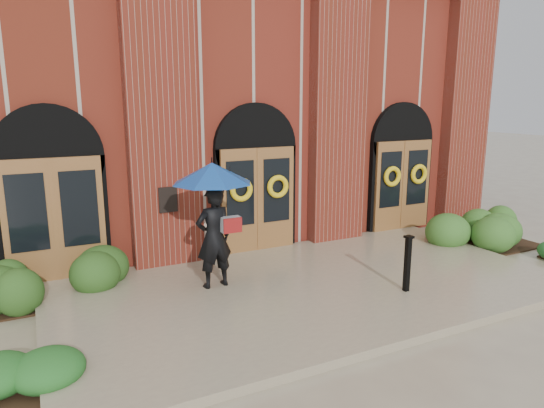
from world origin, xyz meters
TOP-DOWN VIEW (x-y plane):
  - ground at (0.00, 0.00)m, footprint 90.00×90.00m
  - landing at (0.00, 0.15)m, footprint 10.00×5.30m
  - church_building at (0.00, 8.78)m, footprint 16.20×12.53m
  - man_with_umbrella at (-1.79, 0.90)m, footprint 1.67×1.67m
  - metal_post at (1.42, -0.98)m, footprint 0.15×0.15m
  - hedge_wall_left at (-5.20, 2.07)m, footprint 3.14×1.25m
  - hedge_wall_right at (5.20, 0.68)m, footprint 3.32×1.33m
  - hedge_front_left at (-5.10, -1.19)m, footprint 1.31×1.12m

SIDE VIEW (x-z plane):
  - ground at x=0.00m, z-range 0.00..0.00m
  - landing at x=0.00m, z-range 0.00..0.15m
  - hedge_front_left at x=-5.10m, z-range 0.00..0.46m
  - hedge_wall_left at x=-5.20m, z-range 0.00..0.80m
  - hedge_wall_right at x=5.20m, z-range 0.00..0.85m
  - metal_post at x=1.42m, z-range 0.18..1.28m
  - man_with_umbrella at x=-1.79m, z-range 0.64..3.10m
  - church_building at x=0.00m, z-range 0.00..7.00m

